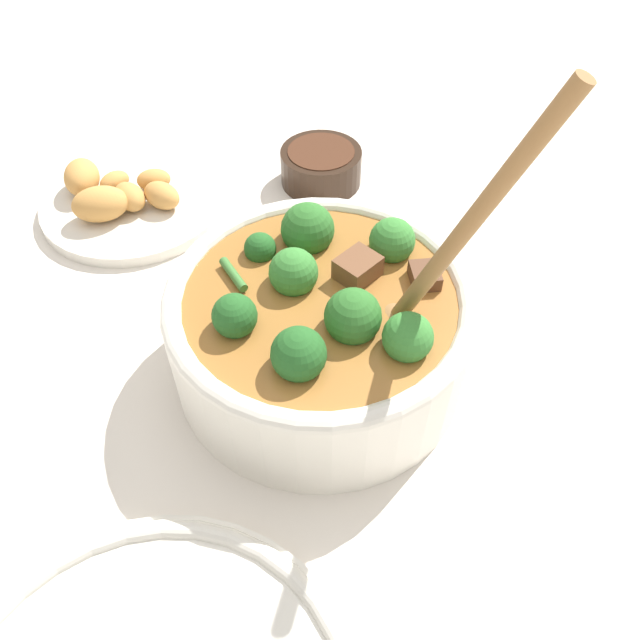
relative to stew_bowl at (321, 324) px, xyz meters
The scene contains 4 objects.
ground_plane 0.05m from the stew_bowl, 127.23° to the right, with size 4.00×4.00×0.00m, color silver.
stew_bowl is the anchor object (origin of this frame).
condiment_bowl 0.26m from the stew_bowl, 142.45° to the left, with size 0.09×0.09×0.04m.
food_plate 0.29m from the stew_bowl, behind, with size 0.19×0.19×0.05m.
Camera 1 is at (0.25, -0.19, 0.41)m, focal length 35.00 mm.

